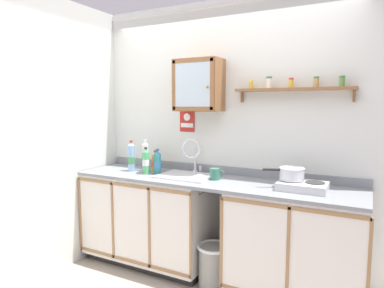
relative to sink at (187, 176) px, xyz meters
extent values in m
cube|color=silver|center=(0.26, 0.29, 0.39)|extent=(3.34, 0.05, 2.67)
cube|color=white|center=(0.26, 0.26, 1.67)|extent=(3.34, 0.02, 0.05)
cube|color=silver|center=(-1.13, -0.66, 0.39)|extent=(0.05, 3.46, 2.67)
cube|color=black|center=(-0.43, -0.01, -0.91)|extent=(1.29, 0.56, 0.08)
cube|color=silver|center=(-0.43, -0.04, -0.45)|extent=(1.32, 0.62, 0.84)
cube|color=#997047|center=(-0.43, -0.36, -0.06)|extent=(1.32, 0.01, 0.03)
cube|color=#997047|center=(-0.43, -0.36, -0.82)|extent=(1.32, 0.01, 0.03)
cube|color=#997047|center=(-1.09, -0.36, -0.45)|extent=(0.02, 0.01, 0.78)
cube|color=#997047|center=(-0.65, -0.36, -0.45)|extent=(0.02, 0.01, 0.78)
cube|color=#997047|center=(-0.21, -0.36, -0.45)|extent=(0.02, 0.01, 0.78)
cube|color=#997047|center=(0.23, -0.36, -0.45)|extent=(0.02, 0.01, 0.78)
cube|color=silver|center=(1.07, -0.04, -0.45)|extent=(1.10, 0.62, 0.84)
cube|color=#997047|center=(1.07, -0.36, -0.06)|extent=(1.10, 0.01, 0.03)
cube|color=#997047|center=(0.52, -0.36, -0.45)|extent=(0.02, 0.01, 0.78)
cube|color=#997047|center=(1.07, -0.36, -0.45)|extent=(0.02, 0.01, 0.78)
cube|color=#997047|center=(1.61, -0.36, -0.45)|extent=(0.02, 0.01, 0.78)
cube|color=gray|center=(0.26, -0.04, -0.01)|extent=(2.70, 0.65, 0.03)
cube|color=gray|center=(0.26, 0.26, 0.05)|extent=(2.70, 0.02, 0.08)
cube|color=silver|center=(0.00, -0.02, 0.01)|extent=(0.54, 0.42, 0.01)
cube|color=slate|center=(0.00, -0.02, -0.11)|extent=(0.46, 0.34, 0.01)
cube|color=slate|center=(0.00, 0.15, -0.05)|extent=(0.46, 0.01, 0.12)
cube|color=slate|center=(0.00, -0.20, -0.05)|extent=(0.46, 0.01, 0.12)
cylinder|color=#4C4C51|center=(0.00, -0.02, -0.11)|extent=(0.04, 0.04, 0.01)
cylinder|color=silver|center=(-0.02, 0.21, 0.02)|extent=(0.05, 0.05, 0.02)
cylinder|color=silver|center=(-0.02, 0.21, 0.15)|extent=(0.02, 0.02, 0.23)
torus|color=silver|center=(-0.02, 0.11, 0.26)|extent=(0.21, 0.02, 0.21)
cylinder|color=silver|center=(0.04, 0.21, 0.05)|extent=(0.02, 0.02, 0.06)
cube|color=silver|center=(1.10, -0.04, 0.04)|extent=(0.39, 0.29, 0.06)
cylinder|color=#2D2D2D|center=(1.01, -0.02, 0.07)|extent=(0.16, 0.16, 0.01)
cylinder|color=#2D2D2D|center=(1.20, -0.02, 0.07)|extent=(0.16, 0.16, 0.01)
cylinder|color=black|center=(1.01, -0.17, 0.04)|extent=(0.03, 0.02, 0.03)
cylinder|color=black|center=(1.20, -0.17, 0.04)|extent=(0.03, 0.02, 0.03)
cylinder|color=silver|center=(1.01, -0.02, 0.13)|extent=(0.20, 0.20, 0.10)
torus|color=silver|center=(1.01, -0.02, 0.17)|extent=(0.21, 0.21, 0.01)
cylinder|color=black|center=(0.85, -0.08, 0.16)|extent=(0.14, 0.07, 0.02)
cylinder|color=white|center=(-0.52, 0.04, 0.14)|extent=(0.07, 0.07, 0.28)
cone|color=white|center=(-0.52, 0.04, 0.30)|extent=(0.06, 0.06, 0.03)
cylinder|color=white|center=(-0.52, 0.04, 0.32)|extent=(0.03, 0.03, 0.02)
cylinder|color=#4C9959|center=(-0.52, 0.04, 0.15)|extent=(0.07, 0.07, 0.08)
cylinder|color=gold|center=(-0.41, 0.06, 0.09)|extent=(0.08, 0.08, 0.17)
cone|color=gold|center=(-0.41, 0.06, 0.19)|extent=(0.07, 0.07, 0.03)
cylinder|color=red|center=(-0.41, 0.06, 0.22)|extent=(0.03, 0.03, 0.02)
cylinder|color=#D84C3F|center=(-0.41, 0.06, 0.09)|extent=(0.08, 0.08, 0.05)
cylinder|color=#4CB266|center=(-0.41, -0.11, 0.12)|extent=(0.07, 0.07, 0.22)
cone|color=#4CB266|center=(-0.41, -0.11, 0.24)|extent=(0.06, 0.06, 0.03)
cylinder|color=#262626|center=(-0.41, -0.11, 0.27)|extent=(0.03, 0.03, 0.02)
cylinder|color=white|center=(-0.41, -0.11, 0.12)|extent=(0.07, 0.07, 0.06)
cylinder|color=#8CB7E0|center=(-0.63, -0.06, 0.14)|extent=(0.07, 0.07, 0.27)
cone|color=#8CB7E0|center=(-0.63, -0.06, 0.29)|extent=(0.07, 0.07, 0.03)
cylinder|color=red|center=(-0.63, -0.06, 0.32)|extent=(0.03, 0.03, 0.02)
cylinder|color=#4C9959|center=(-0.63, -0.06, 0.12)|extent=(0.08, 0.08, 0.08)
cylinder|color=teal|center=(-0.33, -0.02, 0.10)|extent=(0.07, 0.07, 0.20)
cone|color=teal|center=(-0.33, -0.02, 0.22)|extent=(0.07, 0.07, 0.03)
cylinder|color=#2D59B2|center=(-0.33, -0.02, 0.25)|extent=(0.03, 0.03, 0.02)
cylinder|color=#3F8CCC|center=(-0.33, -0.02, 0.09)|extent=(0.08, 0.08, 0.06)
cylinder|color=#337259|center=(0.31, -0.02, 0.06)|extent=(0.09, 0.09, 0.11)
torus|color=#337259|center=(0.36, 0.00, 0.06)|extent=(0.07, 0.04, 0.07)
cube|color=brown|center=(0.06, 0.14, 0.89)|extent=(0.46, 0.26, 0.50)
cube|color=silver|center=(0.06, 0.00, 0.89)|extent=(0.38, 0.01, 0.41)
cube|color=brown|center=(-0.15, 0.00, 0.89)|extent=(0.04, 0.01, 0.47)
cube|color=brown|center=(0.27, 0.00, 0.89)|extent=(0.04, 0.01, 0.47)
cube|color=brown|center=(0.06, 0.00, 1.12)|extent=(0.43, 0.01, 0.04)
cube|color=brown|center=(0.06, 0.00, 0.66)|extent=(0.43, 0.01, 0.04)
sphere|color=olive|center=(0.22, -0.01, 0.86)|extent=(0.02, 0.02, 0.02)
cube|color=brown|center=(0.95, 0.20, 0.84)|extent=(1.03, 0.14, 0.02)
cube|color=brown|center=(0.47, 0.25, 0.77)|extent=(0.02, 0.03, 0.10)
cube|color=brown|center=(1.44, 0.25, 0.77)|extent=(0.02, 0.03, 0.10)
cylinder|color=gold|center=(0.57, 0.20, 0.88)|extent=(0.04, 0.04, 0.06)
cylinder|color=yellow|center=(0.57, 0.20, 0.92)|extent=(0.04, 0.04, 0.02)
cylinder|color=silver|center=(0.74, 0.20, 0.89)|extent=(0.05, 0.05, 0.09)
cylinder|color=#33723F|center=(0.74, 0.20, 0.94)|extent=(0.05, 0.05, 0.02)
cylinder|color=gold|center=(0.93, 0.21, 0.88)|extent=(0.04, 0.04, 0.07)
cylinder|color=red|center=(0.93, 0.21, 0.93)|extent=(0.04, 0.04, 0.02)
cylinder|color=tan|center=(1.14, 0.20, 0.88)|extent=(0.04, 0.04, 0.07)
cylinder|color=#33723F|center=(1.14, 0.20, 0.93)|extent=(0.04, 0.04, 0.02)
cylinder|color=#598C3F|center=(1.34, 0.20, 0.88)|extent=(0.04, 0.04, 0.07)
cylinder|color=#33723F|center=(1.34, 0.20, 0.93)|extent=(0.05, 0.05, 0.02)
cube|color=#B2261E|center=(-0.14, 0.26, 0.54)|extent=(0.17, 0.01, 0.25)
cube|color=white|center=(-0.14, 0.26, 0.49)|extent=(0.15, 0.00, 0.04)
cylinder|color=white|center=(-0.14, 0.26, 0.57)|extent=(0.08, 0.00, 0.08)
cylinder|color=gray|center=(0.37, -0.19, -0.76)|extent=(0.27, 0.27, 0.38)
torus|color=white|center=(0.37, -0.19, -0.57)|extent=(0.30, 0.30, 0.03)
camera|label=1|loc=(1.58, -2.88, 0.70)|focal=31.92mm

